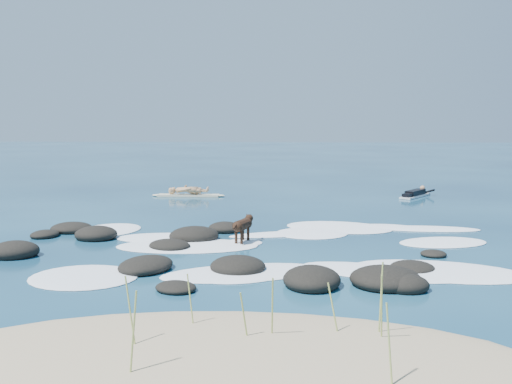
{
  "coord_description": "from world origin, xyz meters",
  "views": [
    {
      "loc": [
        0.84,
        -15.44,
        3.28
      ],
      "look_at": [
        -0.28,
        4.0,
        0.9
      ],
      "focal_mm": 40.0,
      "sensor_mm": 36.0,
      "label": 1
    }
  ],
  "objects": [
    {
      "name": "reef_rocks",
      "position": [
        -1.22,
        -1.95,
        0.11
      ],
      "size": [
        11.44,
        7.3,
        0.52
      ],
      "color": "black",
      "rests_on": "ground"
    },
    {
      "name": "sand_dune",
      "position": [
        0.0,
        -8.2,
        0.0
      ],
      "size": [
        9.0,
        4.4,
        0.6
      ],
      "primitive_type": "ellipsoid",
      "color": "#9E8966",
      "rests_on": "ground"
    },
    {
      "name": "breaking_foam",
      "position": [
        0.81,
        -0.68,
        0.01
      ],
      "size": [
        12.64,
        8.71,
        0.12
      ],
      "color": "white",
      "rests_on": "ground"
    },
    {
      "name": "ground",
      "position": [
        0.0,
        0.0,
        0.0
      ],
      "size": [
        160.0,
        160.0,
        0.0
      ],
      "primitive_type": "plane",
      "color": "#0A2642",
      "rests_on": "ground"
    },
    {
      "name": "paddling_surfer_rig",
      "position": [
        6.47,
        9.95,
        0.15
      ],
      "size": [
        1.81,
        2.25,
        0.43
      ],
      "rotation": [
        0.0,
        0.0,
        0.96
      ],
      "color": "silver",
      "rests_on": "ground"
    },
    {
      "name": "dog",
      "position": [
        -0.38,
        -0.24,
        0.52
      ],
      "size": [
        0.58,
        1.19,
        0.78
      ],
      "rotation": [
        0.0,
        0.0,
        1.22
      ],
      "color": "black",
      "rests_on": "ground"
    },
    {
      "name": "standing_surfer_rig",
      "position": [
        -3.61,
        9.52,
        0.74
      ],
      "size": [
        3.27,
        0.65,
        1.87
      ],
      "rotation": [
        0.0,
        0.0,
        0.0
      ],
      "color": "beige",
      "rests_on": "ground"
    },
    {
      "name": "dune_grass",
      "position": [
        0.65,
        -7.89,
        0.63
      ],
      "size": [
        3.62,
        1.97,
        1.15
      ],
      "color": "#97A750",
      "rests_on": "ground"
    }
  ]
}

